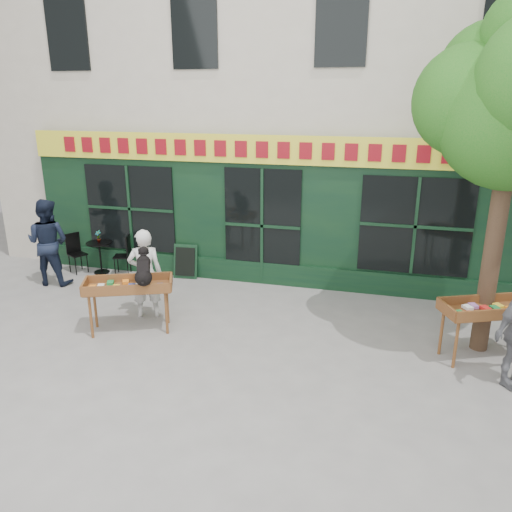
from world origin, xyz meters
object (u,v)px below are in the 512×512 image
object	(u,v)px
bistro_table	(100,251)
book_cart_center	(128,288)
woman	(145,274)
man_left	(48,242)
dog	(143,266)
book_cart_right	(490,311)

from	to	relation	value
bistro_table	book_cart_center	bearing A→B (deg)	-49.64
woman	man_left	bearing A→B (deg)	-42.41
man_left	bistro_table	bearing A→B (deg)	-134.26
woman	dog	bearing A→B (deg)	93.96
book_cart_right	bistro_table	xyz separation A→B (m)	(-8.23, 2.01, -0.28)
woman	man_left	xyz separation A→B (m)	(-2.90, 1.04, 0.10)
book_cart_center	bistro_table	size ratio (longest dim) A/B	2.14
woman	book_cart_right	distance (m)	6.03
dog	woman	bearing A→B (deg)	93.96
dog	book_cart_right	xyz separation A→B (m)	(5.68, 0.64, -0.47)
book_cart_center	woman	bearing A→B (deg)	67.39
book_cart_center	man_left	world-z (taller)	man_left
woman	man_left	size ratio (longest dim) A/B	0.89
book_cart_right	man_left	distance (m)	8.99
book_cart_right	dog	bearing A→B (deg)	162.39
book_cart_center	man_left	bearing A→B (deg)	127.09
book_cart_center	dog	size ratio (longest dim) A/B	2.71
dog	book_cart_right	size ratio (longest dim) A/B	0.37
book_cart_right	man_left	xyz separation A→B (m)	(-8.92, 1.11, 0.15)
woman	book_cart_center	bearing A→B (deg)	67.39
book_cart_center	dog	xyz separation A→B (m)	(0.35, -0.05, 0.47)
book_cart_center	dog	distance (m)	0.59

